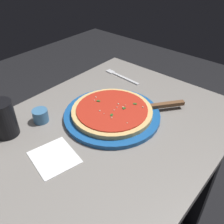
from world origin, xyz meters
name	(u,v)px	position (x,y,z in m)	size (l,w,h in m)	color
restaurant_table	(107,163)	(0.00, 0.00, 0.60)	(0.90, 0.69, 0.77)	black
serving_plate	(112,115)	(0.06, 0.02, 0.78)	(0.33, 0.33, 0.02)	#195199
pizza	(112,111)	(0.06, 0.02, 0.80)	(0.28, 0.28, 0.02)	#DBB26B
pizza_server	(156,106)	(0.19, -0.07, 0.79)	(0.20, 0.17, 0.01)	silver
cup_tall_drink	(3,119)	(-0.23, 0.22, 0.83)	(0.07, 0.07, 0.12)	black
cup_small_sauce	(41,116)	(-0.12, 0.19, 0.80)	(0.05, 0.05, 0.04)	teal
napkin_folded_right	(54,157)	(-0.20, 0.02, 0.77)	(0.12, 0.13, 0.00)	white
fork	(120,76)	(0.31, 0.19, 0.78)	(0.03, 0.19, 0.00)	silver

